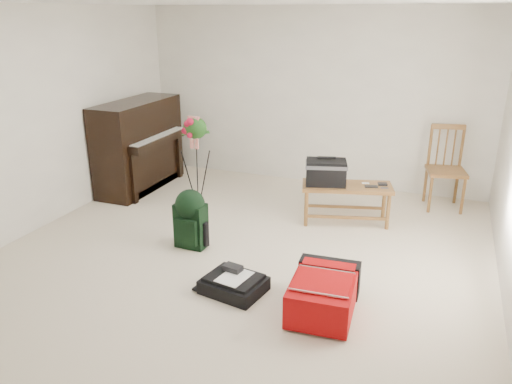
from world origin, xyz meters
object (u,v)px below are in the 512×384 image
at_px(bench, 333,175).
at_px(green_backpack, 190,216).
at_px(flower_stand, 196,165).
at_px(red_suitcase, 325,290).
at_px(piano, 140,147).
at_px(black_duffel, 234,284).
at_px(dining_chair, 446,169).

height_order(bench, green_backpack, bench).
distance_m(green_backpack, flower_stand, 1.06).
relative_size(bench, red_suitcase, 1.41).
distance_m(piano, bench, 2.85).
relative_size(piano, flower_stand, 1.19).
relative_size(red_suitcase, black_duffel, 1.34).
distance_m(dining_chair, flower_stand, 3.19).
relative_size(bench, black_duffel, 1.89).
relative_size(bench, green_backpack, 1.74).
bearing_deg(flower_stand, bench, 15.95).
bearing_deg(dining_chair, black_duffel, -132.26).
relative_size(dining_chair, black_duffel, 1.78).
bearing_deg(flower_stand, red_suitcase, -33.33).
bearing_deg(green_backpack, red_suitcase, -19.76).
distance_m(piano, red_suitcase, 3.90).
relative_size(bench, flower_stand, 0.90).
xyz_separation_m(dining_chair, flower_stand, (-2.91, -1.30, 0.10)).
bearing_deg(bench, green_backpack, -149.65).
distance_m(black_duffel, flower_stand, 2.10).
bearing_deg(red_suitcase, green_backpack, 154.71).
bearing_deg(piano, red_suitcase, -33.25).
height_order(piano, black_duffel, piano).
distance_m(dining_chair, black_duffel, 3.41).
bearing_deg(dining_chair, piano, 178.30).
bearing_deg(flower_stand, dining_chair, 28.49).
distance_m(black_duffel, green_backpack, 1.09).
distance_m(bench, black_duffel, 2.07).
height_order(bench, flower_stand, flower_stand).
height_order(green_backpack, flower_stand, flower_stand).
xyz_separation_m(piano, red_suitcase, (3.24, -2.13, -0.42)).
distance_m(piano, dining_chair, 4.17).
height_order(black_duffel, green_backpack, green_backpack).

